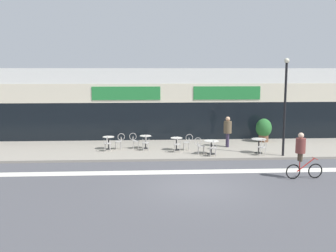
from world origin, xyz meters
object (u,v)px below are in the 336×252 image
cafe_chair_3_side (200,145)px  bistro_table_4 (259,143)px  bistro_table_2 (176,141)px  cafe_chair_0_side (120,140)px  cafe_chair_3_near (213,147)px  lamp_post (285,100)px  cafe_chair_4_near (262,146)px  pedestrian_near_end (228,129)px  bistro_table_3 (211,144)px  cafe_chair_0_near (107,142)px  cafe_chair_1_side (135,140)px  planter_pot (264,129)px  bistro_table_0 (108,140)px  bistro_table_1 (146,139)px  cafe_chair_2_side (188,141)px  cafe_chair_1_near (146,142)px  cafe_chair_2_near (177,143)px  cyclist_0 (302,152)px

cafe_chair_3_side → bistro_table_4: bearing=4.3°
bistro_table_2 → cafe_chair_0_side: (-3.19, 0.51, 0.01)m
cafe_chair_3_near → lamp_post: bearing=-85.4°
cafe_chair_4_near → pedestrian_near_end: pedestrian_near_end is taller
cafe_chair_3_side → bistro_table_3: bearing=2.3°
cafe_chair_0_near → pedestrian_near_end: bearing=-79.8°
bistro_table_2 → cafe_chair_0_side: size_ratio=0.79×
cafe_chair_0_side → cafe_chair_3_near: size_ratio=1.00×
bistro_table_4 → cafe_chair_3_side: bearing=-178.3°
cafe_chair_1_side → lamp_post: lamp_post is taller
bistro_table_3 → planter_pot: size_ratio=0.54×
cafe_chair_1_side → bistro_table_2: bearing=-12.9°
bistro_table_0 → cafe_chair_3_near: size_ratio=0.80×
bistro_table_1 → cafe_chair_0_near: bearing=-161.0°
lamp_post → bistro_table_2: bearing=162.3°
bistro_table_0 → bistro_table_1: size_ratio=0.97×
cafe_chair_2_side → lamp_post: size_ratio=0.18×
bistro_table_3 → pedestrian_near_end: (1.28, 1.94, 0.53)m
cafe_chair_0_side → bistro_table_4: bearing=160.3°
cafe_chair_3_near → pedestrian_near_end: pedestrian_near_end is taller
bistro_table_3 → bistro_table_2: bearing=147.5°
bistro_table_3 → cafe_chair_1_near: size_ratio=0.87×
cafe_chair_2_side → lamp_post: lamp_post is taller
cafe_chair_2_side → bistro_table_0: bearing=-7.0°
cafe_chair_1_near → pedestrian_near_end: bearing=-86.4°
bistro_table_4 → pedestrian_near_end: size_ratio=0.45×
cafe_chair_2_near → cyclist_0: (4.83, -5.07, 0.51)m
cafe_chair_3_side → cafe_chair_1_near: bearing=161.7°
bistro_table_1 → cyclist_0: size_ratio=0.37×
bistro_table_1 → cafe_chair_0_side: 1.47m
bistro_table_3 → cafe_chair_2_near: 1.85m
cafe_chair_3_near → cyclist_0: 5.01m
cafe_chair_2_side → cafe_chair_1_side: bearing=-11.9°
cafe_chair_0_near → lamp_post: 9.72m
cyclist_0 → bistro_table_4: bearing=91.1°
cafe_chair_0_near → cafe_chair_2_near: same height
cafe_chair_4_near → cafe_chair_2_near: bearing=68.9°
bistro_table_4 → lamp_post: lamp_post is taller
cafe_chair_1_near → cafe_chair_2_near: size_ratio=1.00×
planter_pot → pedestrian_near_end: bearing=-149.6°
bistro_table_1 → cafe_chair_0_near: 2.22m
bistro_table_0 → bistro_table_4: bistro_table_4 is taller
cafe_chair_3_near → cafe_chair_3_side: bearing=49.0°
bistro_table_0 → lamp_post: lamp_post is taller
cafe_chair_2_side → lamp_post: (4.83, -1.74, 2.41)m
cafe_chair_3_side → bistro_table_1: bearing=151.7°
cafe_chair_1_near → bistro_table_1: bearing=-5.7°
lamp_post → cyclist_0: size_ratio=2.55×
bistro_table_0 → cyclist_0: cyclist_0 is taller
cafe_chair_3_side → cafe_chair_0_side: bearing=162.0°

